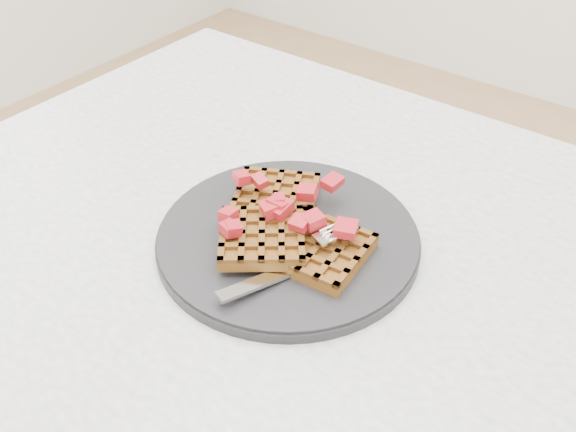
# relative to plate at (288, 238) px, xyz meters

# --- Properties ---
(table) EXTENTS (1.20, 0.80, 0.75)m
(table) POSITION_rel_plate_xyz_m (0.09, 0.01, -0.12)
(table) COLOR silver
(table) RESTS_ON ground
(plate) EXTENTS (0.30, 0.30, 0.02)m
(plate) POSITION_rel_plate_xyz_m (0.00, 0.00, 0.00)
(plate) COLOR black
(plate) RESTS_ON table
(waffles) EXTENTS (0.21, 0.20, 0.03)m
(waffles) POSITION_rel_plate_xyz_m (0.00, -0.00, 0.02)
(waffles) COLOR brown
(waffles) RESTS_ON plate
(strawberry_pile) EXTENTS (0.15, 0.15, 0.02)m
(strawberry_pile) POSITION_rel_plate_xyz_m (0.00, -0.00, 0.05)
(strawberry_pile) COLOR maroon
(strawberry_pile) RESTS_ON waffles
(fork) EXTENTS (0.08, 0.18, 0.02)m
(fork) POSITION_rel_plate_xyz_m (0.04, -0.04, 0.02)
(fork) COLOR silver
(fork) RESTS_ON plate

